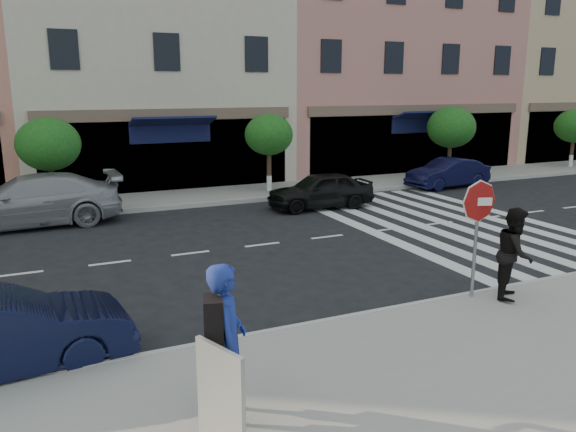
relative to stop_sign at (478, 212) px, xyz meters
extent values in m
plane|color=black|center=(-2.22, 1.67, -1.86)|extent=(120.00, 120.00, 0.00)
cube|color=gray|center=(-2.22, -2.08, -1.79)|extent=(60.00, 4.50, 0.15)
cube|color=gray|center=(-2.22, 12.67, -1.79)|extent=(60.00, 3.00, 0.15)
cube|color=beige|center=(-2.72, 18.67, 3.64)|extent=(11.00, 9.00, 11.00)
cube|color=#B17569|center=(9.28, 18.67, 4.64)|extent=(13.00, 9.00, 13.00)
cube|color=tan|center=(21.78, 18.67, 4.14)|extent=(12.00, 9.00, 12.00)
cylinder|color=#473323|center=(-7.22, 12.47, -0.91)|extent=(0.18, 0.18, 1.60)
cylinder|color=silver|center=(-7.22, 12.47, -1.41)|extent=(0.20, 0.20, 0.60)
ellipsoid|color=#174915|center=(-7.22, 12.47, 0.46)|extent=(2.10, 2.10, 1.79)
cylinder|color=#473323|center=(0.78, 12.47, -0.86)|extent=(0.18, 0.18, 1.71)
cylinder|color=silver|center=(0.78, 12.47, -1.41)|extent=(0.20, 0.20, 0.60)
ellipsoid|color=#174915|center=(0.78, 12.47, 0.52)|extent=(1.90, 1.90, 1.62)
cylinder|color=#473323|center=(9.78, 12.47, -0.89)|extent=(0.18, 0.18, 1.65)
cylinder|color=silver|center=(9.78, 12.47, -1.41)|extent=(0.20, 0.20, 0.60)
ellipsoid|color=#174915|center=(9.78, 12.47, 0.54)|extent=(2.20, 2.20, 1.87)
cylinder|color=#473323|center=(17.78, 12.47, -0.94)|extent=(0.18, 0.18, 1.54)
cylinder|color=silver|center=(17.78, 12.47, -1.41)|extent=(0.20, 0.20, 0.60)
ellipsoid|color=#174915|center=(17.78, 12.47, 0.38)|extent=(2.00, 2.00, 1.70)
cylinder|color=gray|center=(0.00, 0.02, -0.65)|extent=(0.09, 0.09, 2.12)
cylinder|color=white|center=(0.00, 0.01, 0.21)|extent=(0.78, 0.30, 0.83)
cylinder|color=#9E1411|center=(0.00, -0.01, 0.21)|extent=(0.73, 0.29, 0.77)
cube|color=white|center=(0.00, -0.04, 0.21)|extent=(0.41, 0.17, 0.15)
imported|color=navy|center=(-5.70, -1.94, -0.71)|extent=(0.66, 0.84, 2.01)
imported|color=black|center=(0.68, -0.33, -0.81)|extent=(1.11, 1.09, 1.80)
cube|color=beige|center=(-5.96, -2.50, -1.09)|extent=(0.34, 0.78, 1.24)
cube|color=#D88C3F|center=(-5.93, -2.49, -1.05)|extent=(0.26, 0.63, 0.95)
imported|color=gray|center=(-7.95, 10.60, -1.07)|extent=(5.47, 2.31, 1.58)
imported|color=black|center=(1.43, 9.27, -1.22)|extent=(3.81, 1.63, 1.28)
imported|color=black|center=(8.32, 10.77, -1.24)|extent=(3.86, 1.63, 1.24)
camera|label=1|loc=(-7.62, -8.05, 2.34)|focal=35.00mm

